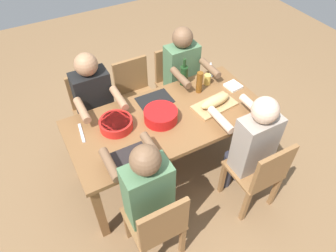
% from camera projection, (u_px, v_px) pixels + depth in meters
% --- Properties ---
extents(ground_plane, '(8.00, 8.00, 0.00)m').
position_uv_depth(ground_plane, '(168.00, 168.00, 3.26)').
color(ground_plane, brown).
extents(dining_table, '(1.78, 0.85, 0.74)m').
position_uv_depth(dining_table, '(168.00, 124.00, 2.79)').
color(dining_table, brown).
rests_on(dining_table, ground_plane).
extents(chair_far_right, '(0.40, 0.40, 0.85)m').
position_uv_depth(chair_far_right, '(175.00, 80.00, 3.54)').
color(chair_far_right, olive).
rests_on(chair_far_right, ground_plane).
extents(diner_far_right, '(0.41, 0.53, 1.20)m').
position_uv_depth(diner_far_right, '(183.00, 73.00, 3.27)').
color(diner_far_right, '#2D2D38').
rests_on(diner_far_right, ground_plane).
extents(chair_far_left, '(0.40, 0.40, 0.85)m').
position_uv_depth(chair_far_left, '(93.00, 107.00, 3.21)').
color(chair_far_left, olive).
rests_on(chair_far_left, ground_plane).
extents(diner_far_left, '(0.41, 0.53, 1.20)m').
position_uv_depth(diner_far_left, '(95.00, 102.00, 2.94)').
color(diner_far_left, '#2D2D38').
rests_on(diner_far_left, ground_plane).
extents(chair_near_left, '(0.40, 0.40, 0.85)m').
position_uv_depth(chair_near_left, '(158.00, 224.00, 2.29)').
color(chair_near_left, olive).
rests_on(chair_near_left, ground_plane).
extents(diner_near_left, '(0.41, 0.53, 1.20)m').
position_uv_depth(diner_near_left, '(146.00, 190.00, 2.25)').
color(diner_near_left, '#2D2D38').
rests_on(diner_near_left, ground_plane).
extents(chair_near_right, '(0.40, 0.40, 0.85)m').
position_uv_depth(chair_near_right, '(260.00, 173.00, 2.62)').
color(chair_near_right, olive).
rests_on(chair_near_right, ground_plane).
extents(diner_near_right, '(0.41, 0.53, 1.20)m').
position_uv_depth(diner_near_right, '(251.00, 142.00, 2.58)').
color(diner_near_right, '#2D2D38').
rests_on(diner_near_right, ground_plane).
extents(chair_far_center, '(0.40, 0.40, 0.85)m').
position_uv_depth(chair_far_center, '(136.00, 93.00, 3.37)').
color(chair_far_center, olive).
rests_on(chair_far_center, ground_plane).
extents(serving_bowl_greens, '(0.28, 0.28, 0.08)m').
position_uv_depth(serving_bowl_greens, '(116.00, 123.00, 2.61)').
color(serving_bowl_greens, red).
rests_on(serving_bowl_greens, dining_table).
extents(serving_bowl_pasta, '(0.29, 0.29, 0.11)m').
position_uv_depth(serving_bowl_pasta, '(161.00, 115.00, 2.66)').
color(serving_bowl_pasta, red).
rests_on(serving_bowl_pasta, dining_table).
extents(cutting_board, '(0.42, 0.26, 0.02)m').
position_uv_depth(cutting_board, '(215.00, 105.00, 2.83)').
color(cutting_board, tan).
rests_on(cutting_board, dining_table).
extents(bread_loaf, '(0.33, 0.14, 0.09)m').
position_uv_depth(bread_loaf, '(215.00, 101.00, 2.79)').
color(bread_loaf, tan).
rests_on(bread_loaf, cutting_board).
extents(wine_bottle, '(0.08, 0.08, 0.29)m').
position_uv_depth(wine_bottle, '(184.00, 75.00, 2.99)').
color(wine_bottle, '#193819').
rests_on(wine_bottle, dining_table).
extents(beer_bottle, '(0.06, 0.06, 0.22)m').
position_uv_depth(beer_bottle, '(199.00, 82.00, 2.91)').
color(beer_bottle, brown).
rests_on(beer_bottle, dining_table).
extents(wine_glass, '(0.08, 0.08, 0.17)m').
position_uv_depth(wine_glass, '(211.00, 66.00, 3.09)').
color(wine_glass, silver).
rests_on(wine_glass, dining_table).
extents(cup_far_right, '(0.07, 0.07, 0.11)m').
position_uv_depth(cup_far_right, '(207.00, 80.00, 3.03)').
color(cup_far_right, gold).
rests_on(cup_far_right, dining_table).
extents(placemat_near_left, '(0.32, 0.23, 0.01)m').
position_uv_depth(placemat_near_left, '(129.00, 158.00, 2.40)').
color(placemat_near_left, black).
rests_on(placemat_near_left, dining_table).
extents(placemat_far_center, '(0.32, 0.23, 0.01)m').
position_uv_depth(placemat_far_center, '(155.00, 100.00, 2.89)').
color(placemat_far_center, black).
rests_on(placemat_far_center, dining_table).
extents(carving_knife, '(0.05, 0.23, 0.01)m').
position_uv_depth(carving_knife, '(82.00, 133.00, 2.59)').
color(carving_knife, silver).
rests_on(carving_knife, dining_table).
extents(napkin_stack, '(0.15, 0.15, 0.02)m').
position_uv_depth(napkin_stack, '(233.00, 86.00, 3.03)').
color(napkin_stack, white).
rests_on(napkin_stack, dining_table).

